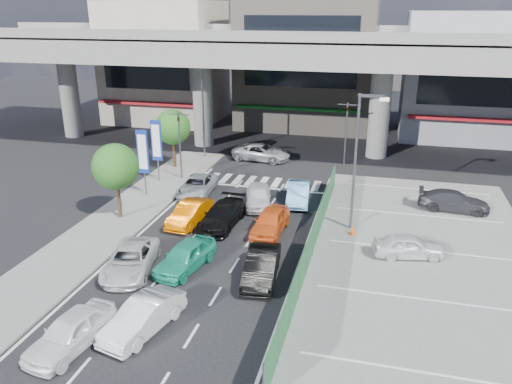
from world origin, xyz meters
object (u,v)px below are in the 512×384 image
(traffic_light_right, at_px, (347,118))
(wagon_silver_front_left, at_px, (197,186))
(hatch_white_back_mid, at_px, (143,317))
(parked_sedan_white, at_px, (408,246))
(sedan_black_mid, at_px, (222,215))
(parked_sedan_dgrey, at_px, (454,201))
(hatch_black_mid_right, at_px, (261,266))
(crossing_wagon_silver, at_px, (261,152))
(tree_near, at_px, (115,167))
(van_white_back_left, at_px, (71,332))
(taxi_orange_right, at_px, (270,221))
(traffic_cone, at_px, (352,229))
(tree_far, at_px, (173,127))
(street_lamp_left, at_px, (205,103))
(taxi_teal_mid, at_px, (185,256))
(signboard_far, at_px, (157,142))
(traffic_light_left, at_px, (179,129))
(signboard_near, at_px, (143,154))
(taxi_orange_left, at_px, (190,213))
(kei_truck_front_right, at_px, (298,193))
(sedan_white_front_mid, at_px, (258,196))
(street_lamp_right, at_px, (359,152))
(sedan_white_mid_left, at_px, (131,260))

(traffic_light_right, xyz_separation_m, wagon_silver_front_left, (-9.38, -9.75, -3.32))
(hatch_white_back_mid, distance_m, parked_sedan_white, 14.03)
(sedan_black_mid, relative_size, parked_sedan_dgrey, 1.06)
(hatch_black_mid_right, height_order, crossing_wagon_silver, hatch_black_mid_right)
(tree_near, relative_size, crossing_wagon_silver, 0.97)
(van_white_back_left, xyz_separation_m, hatch_black_mid_right, (5.88, 6.80, 0.00))
(taxi_orange_right, distance_m, traffic_cone, 4.75)
(sedan_black_mid, xyz_separation_m, crossing_wagon_silver, (-0.97, 13.86, 0.02))
(tree_near, xyz_separation_m, taxi_orange_right, (9.49, 0.35, -2.70))
(traffic_light_right, distance_m, parked_sedan_white, 16.90)
(tree_far, bearing_deg, hatch_white_back_mid, -70.25)
(street_lamp_left, bearing_deg, tree_near, -92.76)
(taxi_teal_mid, bearing_deg, crossing_wagon_silver, 104.13)
(signboard_far, xyz_separation_m, taxi_teal_mid, (6.92, -11.91, -2.37))
(traffic_light_right, relative_size, hatch_white_back_mid, 1.27)
(taxi_orange_right, bearing_deg, hatch_white_back_mid, -102.15)
(traffic_light_left, xyz_separation_m, sedan_black_mid, (5.68, -7.45, -3.26))
(hatch_white_back_mid, height_order, taxi_teal_mid, taxi_teal_mid)
(signboard_near, bearing_deg, crossing_wagon_silver, 61.30)
(taxi_orange_left, height_order, parked_sedan_white, taxi_orange_left)
(traffic_cone, bearing_deg, traffic_light_left, 152.62)
(van_white_back_left, distance_m, hatch_white_back_mid, 2.76)
(tree_far, bearing_deg, kei_truck_front_right, -24.62)
(kei_truck_front_right, bearing_deg, sedan_black_mid, -134.78)
(traffic_light_right, xyz_separation_m, sedan_white_front_mid, (-4.70, -10.82, -3.25))
(street_lamp_left, distance_m, wagon_silver_front_left, 9.99)
(taxi_orange_right, height_order, sedan_white_front_mid, same)
(taxi_teal_mid, relative_size, traffic_cone, 6.21)
(taxi_orange_left, relative_size, kei_truck_front_right, 0.99)
(tree_near, xyz_separation_m, taxi_teal_mid, (6.32, -4.91, -2.70))
(street_lamp_right, distance_m, kei_truck_front_right, 6.63)
(tree_near, distance_m, tree_far, 10.53)
(street_lamp_left, bearing_deg, hatch_black_mid_right, -63.19)
(hatch_black_mid_right, bearing_deg, sedan_white_mid_left, -178.00)
(traffic_light_left, xyz_separation_m, sedan_white_front_mid, (7.00, -3.82, -3.25))
(van_white_back_left, height_order, crossing_wagon_silver, van_white_back_left)
(traffic_light_right, xyz_separation_m, traffic_cone, (1.67, -13.92, -3.55))
(sedan_white_front_mid, distance_m, parked_sedan_dgrey, 12.60)
(taxi_orange_right, bearing_deg, tree_far, 138.51)
(kei_truck_front_right, bearing_deg, hatch_black_mid_right, -96.99)
(traffic_cone, bearing_deg, taxi_teal_mid, -142.66)
(tree_far, xyz_separation_m, crossing_wagon_silver, (6.31, 3.92, -2.70))
(parked_sedan_white, bearing_deg, crossing_wagon_silver, 25.45)
(signboard_far, height_order, traffic_cone, signboard_far)
(hatch_white_back_mid, bearing_deg, taxi_orange_left, 114.98)
(hatch_white_back_mid, bearing_deg, signboard_near, 129.34)
(van_white_back_left, relative_size, crossing_wagon_silver, 0.82)
(hatch_black_mid_right, bearing_deg, kei_truck_front_right, 84.16)
(traffic_light_left, xyz_separation_m, signboard_far, (-1.40, -1.01, -0.87))
(signboard_near, distance_m, taxi_orange_right, 10.62)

